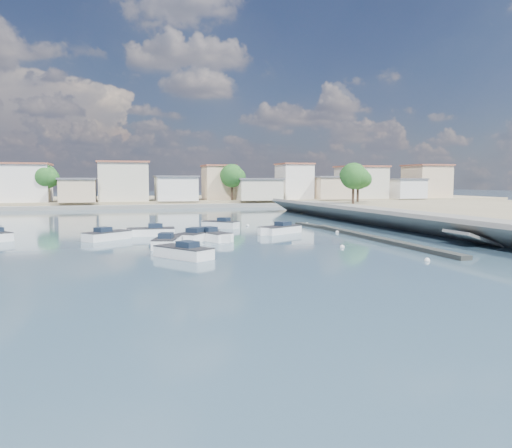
% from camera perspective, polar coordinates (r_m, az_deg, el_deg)
% --- Properties ---
extents(ground, '(400.00, 400.00, 0.00)m').
position_cam_1_polar(ground, '(74.97, -2.71, 0.61)').
color(ground, '#2E465C').
rests_on(ground, ground).
extents(seawall_walkway, '(5.00, 90.00, 1.80)m').
position_cam_1_polar(seawall_walkway, '(58.26, 21.88, -0.12)').
color(seawall_walkway, slate).
rests_on(seawall_walkway, ground).
extents(breakwater, '(2.00, 31.02, 0.35)m').
position_cam_1_polar(breakwater, '(51.75, 11.89, -1.27)').
color(breakwater, black).
rests_on(breakwater, ground).
extents(far_shore_land, '(160.00, 40.00, 1.40)m').
position_cam_1_polar(far_shore_land, '(126.02, -8.20, 2.66)').
color(far_shore_land, gray).
rests_on(far_shore_land, ground).
extents(far_shore_quay, '(160.00, 2.50, 0.80)m').
position_cam_1_polar(far_shore_quay, '(105.29, -6.62, 2.07)').
color(far_shore_quay, slate).
rests_on(far_shore_quay, ground).
extents(far_town, '(113.01, 12.80, 8.35)m').
position_cam_1_polar(far_town, '(113.16, -1.77, 4.60)').
color(far_town, beige).
rests_on(far_town, far_shore_land).
extents(shore_trees, '(74.56, 38.32, 7.92)m').
position_cam_1_polar(shore_trees, '(104.04, -1.83, 5.27)').
color(shore_trees, '#38281E').
rests_on(shore_trees, ground).
extents(motorboat_a, '(4.21, 4.92, 1.48)m').
position_cam_1_polar(motorboat_a, '(37.62, -8.56, -3.23)').
color(motorboat_a, white).
rests_on(motorboat_a, ground).
extents(motorboat_b, '(4.74, 4.32, 1.48)m').
position_cam_1_polar(motorboat_b, '(50.35, -16.43, -1.31)').
color(motorboat_b, white).
rests_on(motorboat_b, ground).
extents(motorboat_c, '(5.45, 2.13, 1.48)m').
position_cam_1_polar(motorboat_c, '(52.86, -12.22, -0.92)').
color(motorboat_c, white).
rests_on(motorboat_c, ground).
extents(motorboat_d, '(5.36, 4.33, 1.48)m').
position_cam_1_polar(motorboat_d, '(53.79, 2.57, -0.71)').
color(motorboat_d, white).
rests_on(motorboat_d, ground).
extents(motorboat_e, '(3.10, 5.31, 1.48)m').
position_cam_1_polar(motorboat_e, '(43.97, -10.08, -2.07)').
color(motorboat_e, white).
rests_on(motorboat_e, ground).
extents(motorboat_f, '(4.44, 4.23, 1.48)m').
position_cam_1_polar(motorboat_f, '(60.59, -4.27, -0.08)').
color(motorboat_f, white).
rests_on(motorboat_f, ground).
extents(motorboat_g, '(3.47, 5.08, 1.48)m').
position_cam_1_polar(motorboat_g, '(47.72, -4.89, -1.46)').
color(motorboat_g, white).
rests_on(motorboat_g, ground).
extents(motorboat_h, '(4.85, 5.22, 1.48)m').
position_cam_1_polar(motorboat_h, '(48.36, -6.47, -1.38)').
color(motorboat_h, white).
rests_on(motorboat_h, ground).
extents(mooring_buoys, '(8.57, 30.72, 0.41)m').
position_cam_1_polar(mooring_buoys, '(52.79, 6.85, -1.21)').
color(mooring_buoys, white).
rests_on(mooring_buoys, ground).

